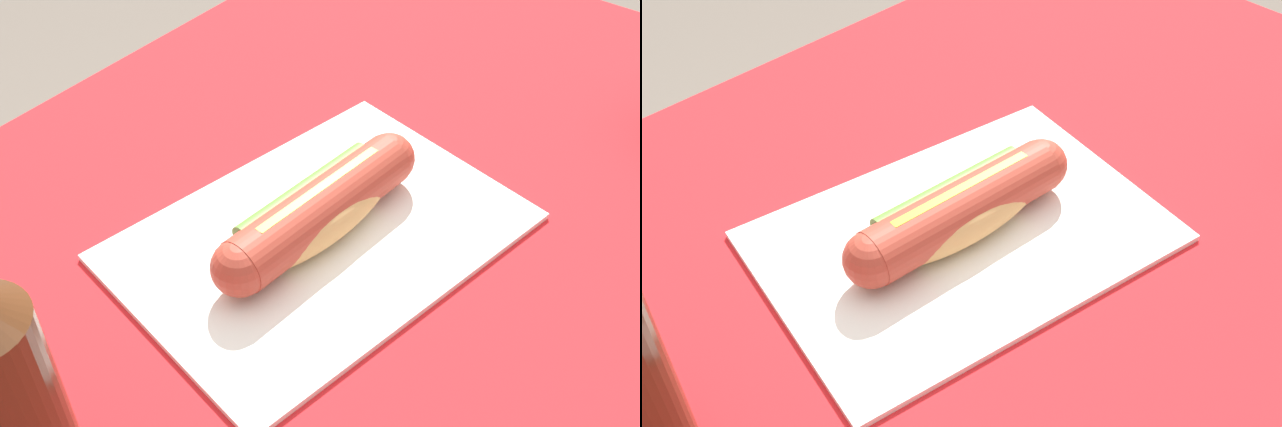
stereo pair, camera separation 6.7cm
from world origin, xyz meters
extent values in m
cylinder|color=brown|center=(0.51, 0.28, 0.36)|extent=(0.07, 0.07, 0.72)
cube|color=brown|center=(0.00, 0.00, 0.73)|extent=(1.17, 0.73, 0.03)
cube|color=red|center=(0.00, 0.00, 0.75)|extent=(1.23, 0.79, 0.00)
cube|color=white|center=(0.05, 0.03, 0.75)|extent=(0.38, 0.29, 0.01)
ellipsoid|color=tan|center=(0.05, 0.03, 0.78)|extent=(0.18, 0.07, 0.05)
cylinder|color=#A83D2D|center=(0.05, 0.03, 0.78)|extent=(0.19, 0.06, 0.05)
sphere|color=#A83D2D|center=(0.14, 0.02, 0.78)|extent=(0.05, 0.05, 0.05)
sphere|color=#A83D2D|center=(-0.04, 0.04, 0.78)|extent=(0.05, 0.05, 0.05)
cube|color=yellow|center=(0.05, 0.03, 0.81)|extent=(0.14, 0.02, 0.00)
cylinder|color=#568433|center=(0.05, 0.05, 0.79)|extent=(0.15, 0.03, 0.02)
cylinder|color=#4C2814|center=(-0.24, 0.03, 0.84)|extent=(0.06, 0.06, 0.17)
camera|label=1|loc=(-0.34, -0.27, 1.23)|focal=44.22mm
camera|label=2|loc=(-0.29, -0.32, 1.23)|focal=44.22mm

